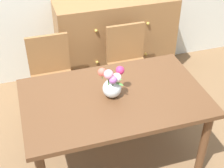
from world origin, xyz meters
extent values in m
plane|color=brown|center=(0.00, 0.00, 0.00)|extent=(12.00, 12.00, 0.00)
cube|color=brown|center=(0.00, 0.00, 0.72)|extent=(1.50, 0.93, 0.04)
cylinder|color=brown|center=(0.67, -0.39, 0.35)|extent=(0.07, 0.07, 0.70)
cylinder|color=brown|center=(-0.67, 0.39, 0.35)|extent=(0.07, 0.07, 0.70)
cylinder|color=brown|center=(0.67, 0.39, 0.35)|extent=(0.07, 0.07, 0.70)
cube|color=olive|center=(-0.41, 0.73, 0.46)|extent=(0.42, 0.42, 0.04)
cylinder|color=olive|center=(-0.23, 0.55, 0.22)|extent=(0.04, 0.04, 0.44)
cylinder|color=olive|center=(-0.59, 0.55, 0.22)|extent=(0.04, 0.04, 0.44)
cylinder|color=olive|center=(-0.23, 0.91, 0.22)|extent=(0.04, 0.04, 0.44)
cylinder|color=olive|center=(-0.59, 0.91, 0.22)|extent=(0.04, 0.04, 0.44)
cube|color=olive|center=(-0.41, 0.92, 0.69)|extent=(0.42, 0.04, 0.42)
cube|color=olive|center=(0.41, 0.73, 0.46)|extent=(0.42, 0.42, 0.04)
cylinder|color=olive|center=(0.59, 0.55, 0.22)|extent=(0.04, 0.04, 0.44)
cylinder|color=olive|center=(0.23, 0.55, 0.22)|extent=(0.04, 0.04, 0.44)
cylinder|color=olive|center=(0.59, 0.91, 0.22)|extent=(0.04, 0.04, 0.44)
cylinder|color=olive|center=(0.23, 0.91, 0.22)|extent=(0.04, 0.04, 0.44)
cube|color=olive|center=(0.41, 0.92, 0.69)|extent=(0.42, 0.04, 0.42)
cube|color=olive|center=(0.44, 1.33, 0.50)|extent=(1.40, 0.44, 1.00)
sphere|color=#B7933D|center=(0.14, 1.10, 0.78)|extent=(0.04, 0.04, 0.04)
sphere|color=#B7933D|center=(0.74, 1.10, 0.78)|extent=(0.04, 0.04, 0.04)
sphere|color=#B7933D|center=(0.14, 1.10, 0.38)|extent=(0.04, 0.04, 0.04)
sphere|color=#B7933D|center=(0.74, 1.10, 0.38)|extent=(0.04, 0.04, 0.04)
sphere|color=silver|center=(-0.02, 0.01, 0.82)|extent=(0.15, 0.15, 0.15)
sphere|color=#B266C6|center=(-0.02, -0.04, 0.94)|extent=(0.07, 0.07, 0.07)
cylinder|color=#478438|center=(-0.02, -0.04, 0.91)|extent=(0.01, 0.01, 0.07)
sphere|color=white|center=(0.02, -0.01, 0.93)|extent=(0.08, 0.08, 0.08)
cylinder|color=#478438|center=(0.02, -0.01, 0.90)|extent=(0.01, 0.01, 0.06)
sphere|color=#E55B4C|center=(-0.08, 0.08, 0.94)|extent=(0.07, 0.07, 0.07)
cylinder|color=#478438|center=(-0.08, 0.08, 0.91)|extent=(0.01, 0.01, 0.06)
sphere|color=white|center=(-0.06, -0.02, 0.97)|extent=(0.06, 0.06, 0.06)
cylinder|color=#478438|center=(-0.06, -0.02, 0.92)|extent=(0.01, 0.01, 0.09)
sphere|color=#EA9EBC|center=(-0.05, -0.02, 0.98)|extent=(0.07, 0.07, 0.07)
cylinder|color=#478438|center=(-0.05, -0.02, 0.93)|extent=(0.01, 0.01, 0.11)
sphere|color=#D12D66|center=(0.07, 0.06, 0.95)|extent=(0.07, 0.07, 0.07)
cylinder|color=#478438|center=(0.07, 0.06, 0.91)|extent=(0.01, 0.01, 0.07)
ellipsoid|color=#478438|center=(0.03, -0.04, 0.89)|extent=(0.07, 0.06, 0.02)
ellipsoid|color=#478438|center=(0.02, -0.03, 0.92)|extent=(0.07, 0.06, 0.02)
camera|label=1|loc=(-0.63, -2.00, 2.40)|focal=52.63mm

